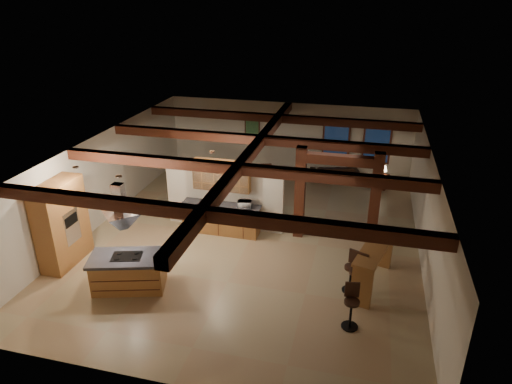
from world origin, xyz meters
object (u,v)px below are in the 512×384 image
dining_table (246,196)px  sofa (334,172)px  kitchen_island (129,272)px  bar_counter (374,259)px

dining_table → sofa: size_ratio=0.89×
kitchen_island → dining_table: (1.57, 5.58, -0.17)m
sofa → bar_counter: size_ratio=0.84×
kitchen_island → dining_table: bearing=74.3°
bar_counter → dining_table: bearing=138.5°
sofa → bar_counter: bearing=87.1°
dining_table → bar_counter: (4.46, -3.94, 0.48)m
sofa → bar_counter: bar_counter is taller
dining_table → sofa: 4.29m
dining_table → kitchen_island: bearing=-100.7°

